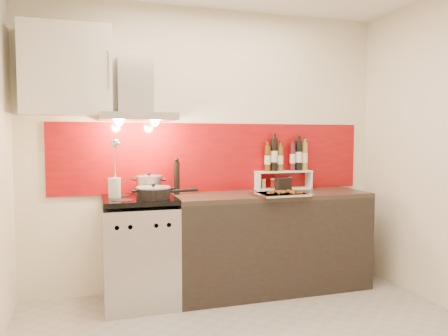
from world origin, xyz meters
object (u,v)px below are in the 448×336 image
object	(u,v)px
counter	(271,241)
pepper_mill	(177,177)
stock_pot	(149,185)
baking_tray	(281,194)
saute_pan	(154,193)
range_stove	(140,252)

from	to	relation	value
counter	pepper_mill	bearing A→B (deg)	170.10
pepper_mill	stock_pot	bearing A→B (deg)	-178.15
stock_pot	pepper_mill	xyz separation A→B (m)	(0.25, 0.01, 0.07)
counter	stock_pot	size ratio (longest dim) A/B	7.96
pepper_mill	baking_tray	distance (m)	0.93
stock_pot	saute_pan	size ratio (longest dim) A/B	0.42
stock_pot	counter	bearing A→B (deg)	-7.28
counter	baking_tray	size ratio (longest dim) A/B	3.83
saute_pan	counter	bearing A→B (deg)	7.13
stock_pot	saute_pan	xyz separation A→B (m)	(0.01, -0.28, -0.03)
counter	stock_pot	xyz separation A→B (m)	(-1.10, 0.14, 0.54)
saute_pan	pepper_mill	size ratio (longest dim) A/B	1.61
counter	stock_pot	world-z (taller)	stock_pot
range_stove	pepper_mill	xyz separation A→B (m)	(0.35, 0.15, 0.62)
counter	pepper_mill	distance (m)	1.06
baking_tray	range_stove	bearing A→B (deg)	171.23
stock_pot	baking_tray	world-z (taller)	stock_pot
counter	baking_tray	world-z (taller)	baking_tray
stock_pot	saute_pan	bearing A→B (deg)	-88.52
saute_pan	stock_pot	bearing A→B (deg)	91.48
range_stove	stock_pot	size ratio (longest dim) A/B	4.02
baking_tray	counter	bearing A→B (deg)	92.65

